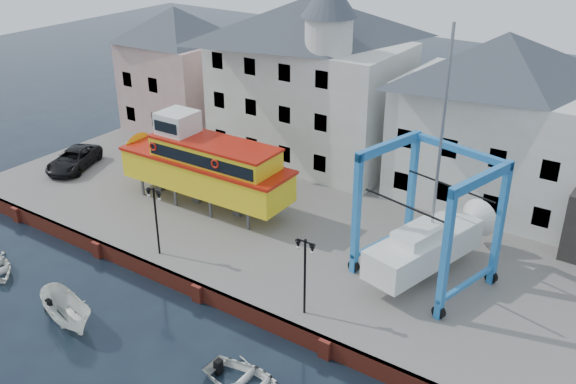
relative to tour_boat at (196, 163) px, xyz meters
The scene contains 12 objects.
ground 10.71m from the tour_boat, 48.28° to the right, with size 140.00×140.00×0.00m, color black.
hardstanding 8.25m from the tour_boat, 28.06° to the left, with size 44.00×22.00×1.00m, color slate.
quay_wall 10.47m from the tour_boat, 47.88° to the right, with size 44.00×0.47×1.00m.
building_pink 15.66m from the tour_boat, 137.12° to the left, with size 8.00×7.00×10.30m.
building_white_main 11.61m from the tour_boat, 80.77° to the left, with size 14.00×8.30×14.00m.
building_white_right 19.63m from the tour_boat, 36.41° to the left, with size 12.00×8.00×11.20m.
lamp_post_left 6.80m from the tour_boat, 67.07° to the right, with size 1.12×0.32×4.20m.
lamp_post_right 14.11m from the tour_boat, 26.32° to the right, with size 1.12×0.32×4.20m.
tour_boat is the anchor object (origin of this frame).
travel_lift 16.30m from the tour_boat, ahead, with size 7.29×9.26×13.56m.
van 11.69m from the tour_boat, behind, with size 2.41×5.22×1.45m, color black.
motorboat_a 13.50m from the tour_boat, 78.75° to the right, with size 1.65×4.39×1.70m, color white.
Camera 1 is at (20.20, -20.76, 20.15)m, focal length 40.00 mm.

